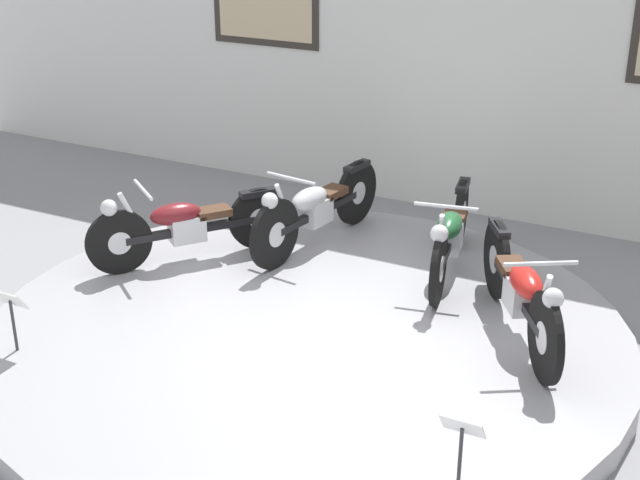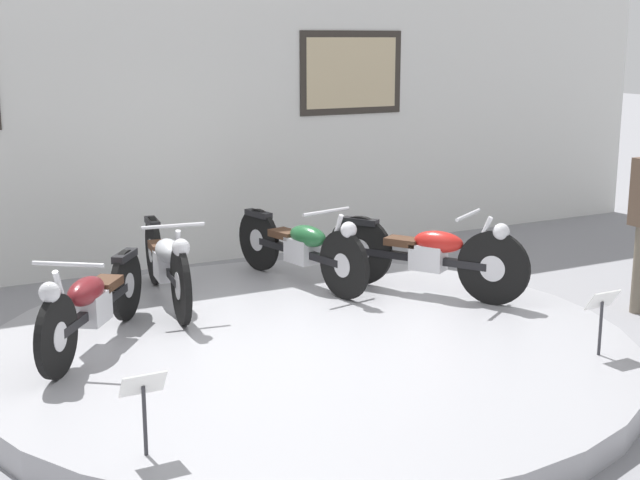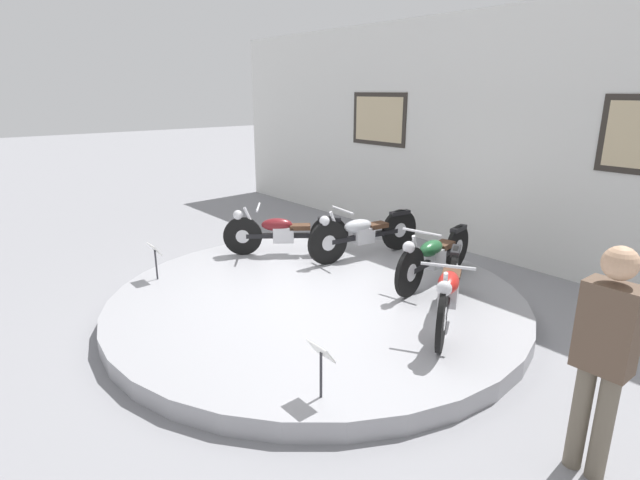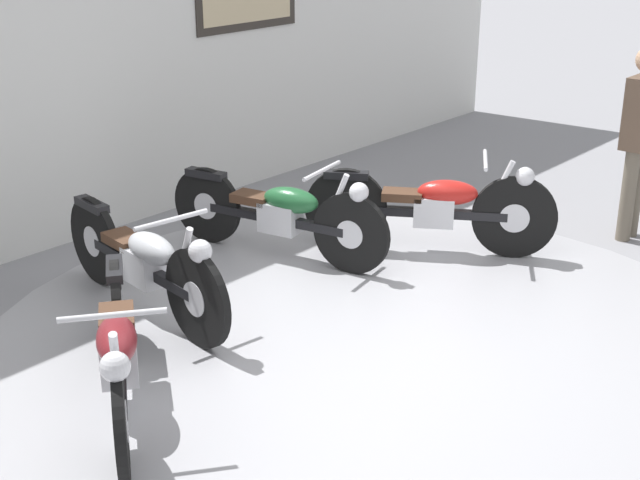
{
  "view_description": "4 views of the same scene",
  "coord_description": "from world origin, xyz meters",
  "px_view_note": "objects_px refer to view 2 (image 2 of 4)",
  "views": [
    {
      "loc": [
        3.02,
        -5.59,
        3.65
      ],
      "look_at": [
        0.14,
        -0.03,
        0.98
      ],
      "focal_mm": 50.0,
      "sensor_mm": 36.0,
      "label": 1
    },
    {
      "loc": [
        -3.11,
        -6.03,
        2.55
      ],
      "look_at": [
        0.19,
        0.15,
        0.96
      ],
      "focal_mm": 50.0,
      "sensor_mm": 36.0,
      "label": 2
    },
    {
      "loc": [
        4.59,
        -3.7,
        2.7
      ],
      "look_at": [
        -0.03,
        0.07,
        0.9
      ],
      "focal_mm": 28.0,
      "sensor_mm": 36.0,
      "label": 3
    },
    {
      "loc": [
        -4.16,
        -3.12,
        2.92
      ],
      "look_at": [
        -0.11,
        0.36,
        0.86
      ],
      "focal_mm": 50.0,
      "sensor_mm": 36.0,
      "label": 4
    }
  ],
  "objects_px": {
    "motorcycle_maroon": "(92,302)",
    "info_placard_front_centre": "(602,309)",
    "motorcycle_red": "(428,253)",
    "info_placard_front_left": "(144,395)",
    "motorcycle_silver": "(167,261)",
    "motorcycle_green": "(302,246)"
  },
  "relations": [
    {
      "from": "motorcycle_maroon",
      "to": "info_placard_front_centre",
      "type": "height_order",
      "value": "motorcycle_maroon"
    },
    {
      "from": "motorcycle_red",
      "to": "info_placard_front_centre",
      "type": "distance_m",
      "value": 1.99
    },
    {
      "from": "motorcycle_red",
      "to": "info_placard_front_left",
      "type": "bearing_deg",
      "value": -149.34
    },
    {
      "from": "motorcycle_red",
      "to": "info_placard_front_left",
      "type": "distance_m",
      "value": 3.87
    },
    {
      "from": "info_placard_front_left",
      "to": "info_placard_front_centre",
      "type": "height_order",
      "value": "same"
    },
    {
      "from": "motorcycle_silver",
      "to": "info_placard_front_left",
      "type": "height_order",
      "value": "motorcycle_silver"
    },
    {
      "from": "motorcycle_green",
      "to": "info_placard_front_left",
      "type": "height_order",
      "value": "motorcycle_green"
    },
    {
      "from": "motorcycle_maroon",
      "to": "motorcycle_red",
      "type": "xyz_separation_m",
      "value": [
        3.13,
        0.0,
        0.03
      ]
    },
    {
      "from": "motorcycle_maroon",
      "to": "info_placard_front_centre",
      "type": "distance_m",
      "value": 3.88
    },
    {
      "from": "motorcycle_silver",
      "to": "motorcycle_red",
      "type": "bearing_deg",
      "value": -21.12
    },
    {
      "from": "info_placard_front_centre",
      "to": "motorcycle_silver",
      "type": "bearing_deg",
      "value": 130.73
    },
    {
      "from": "motorcycle_green",
      "to": "info_placard_front_centre",
      "type": "bearing_deg",
      "value": -69.05
    },
    {
      "from": "info_placard_front_left",
      "to": "motorcycle_silver",
      "type": "bearing_deg",
      "value": 69.01
    },
    {
      "from": "motorcycle_silver",
      "to": "info_placard_front_centre",
      "type": "bearing_deg",
      "value": -49.27
    },
    {
      "from": "motorcycle_red",
      "to": "info_placard_front_centre",
      "type": "xyz_separation_m",
      "value": [
        0.2,
        -1.97,
        -0.03
      ]
    },
    {
      "from": "motorcycle_maroon",
      "to": "motorcycle_red",
      "type": "bearing_deg",
      "value": 0.03
    },
    {
      "from": "info_placard_front_left",
      "to": "motorcycle_maroon",
      "type": "bearing_deg",
      "value": 84.25
    },
    {
      "from": "motorcycle_maroon",
      "to": "motorcycle_silver",
      "type": "relative_size",
      "value": 0.8
    },
    {
      "from": "info_placard_front_left",
      "to": "info_placard_front_centre",
      "type": "relative_size",
      "value": 1.0
    },
    {
      "from": "motorcycle_green",
      "to": "info_placard_front_left",
      "type": "distance_m",
      "value": 3.75
    },
    {
      "from": "motorcycle_silver",
      "to": "info_placard_front_centre",
      "type": "xyz_separation_m",
      "value": [
        2.45,
        -2.84,
        -0.03
      ]
    },
    {
      "from": "motorcycle_green",
      "to": "info_placard_front_centre",
      "type": "relative_size",
      "value": 3.83
    }
  ]
}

